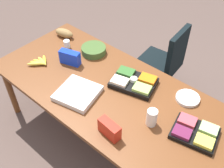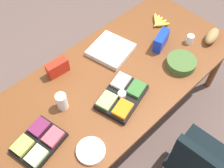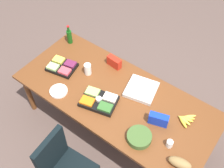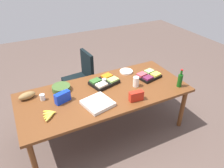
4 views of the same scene
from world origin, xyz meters
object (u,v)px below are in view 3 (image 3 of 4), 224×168
object	(u,v)px
conference_table	(115,98)
veggie_tray	(99,101)
wine_bottle	(69,36)
salad_bowl	(139,137)
paper_plate_stack	(59,91)
fruit_platter	(62,66)
chip_bag_red	(114,62)
pizza_box	(141,89)
chip_bag_blue	(158,119)
bread_loaf	(180,163)
paper_cup	(170,144)
banana_bunch	(186,119)
mayo_jar	(88,69)

from	to	relation	value
conference_table	veggie_tray	bearing A→B (deg)	-113.69
wine_bottle	salad_bowl	world-z (taller)	wine_bottle
conference_table	paper_plate_stack	xyz separation A→B (m)	(-0.59, -0.38, 0.08)
fruit_platter	chip_bag_red	xyz separation A→B (m)	(0.53, 0.45, 0.04)
conference_table	pizza_box	world-z (taller)	pizza_box
wine_bottle	fruit_platter	world-z (taller)	wine_bottle
wine_bottle	chip_bag_blue	distance (m)	1.76
pizza_box	bread_loaf	distance (m)	1.02
conference_table	chip_bag_blue	world-z (taller)	chip_bag_blue
fruit_platter	paper_cup	world-z (taller)	paper_cup
banana_bunch	paper_cup	size ratio (longest dim) A/B	2.67
banana_bunch	mayo_jar	size ratio (longest dim) A/B	1.51
wine_bottle	chip_bag_blue	bearing A→B (deg)	-13.53
banana_bunch	bread_loaf	world-z (taller)	bread_loaf
wine_bottle	fruit_platter	distance (m)	0.52
wine_bottle	paper_cup	bearing A→B (deg)	-16.59
banana_bunch	chip_bag_red	size ratio (longest dim) A/B	1.20
pizza_box	paper_cup	bearing A→B (deg)	-47.57
fruit_platter	chip_bag_blue	world-z (taller)	chip_bag_blue
conference_table	fruit_platter	xyz separation A→B (m)	(-0.83, -0.06, 0.09)
salad_bowl	wine_bottle	bearing A→B (deg)	156.83
fruit_platter	paper_plate_stack	size ratio (longest dim) A/B	1.86
fruit_platter	paper_plate_stack	world-z (taller)	fruit_platter
banana_bunch	fruit_platter	bearing A→B (deg)	-171.48
mayo_jar	pizza_box	xyz separation A→B (m)	(0.72, 0.17, -0.05)
conference_table	pizza_box	distance (m)	0.34
wine_bottle	fruit_platter	bearing A→B (deg)	-59.70
pizza_box	chip_bag_red	bearing A→B (deg)	152.02
paper_cup	mayo_jar	bearing A→B (deg)	168.51
pizza_box	chip_bag_red	size ratio (longest dim) A/B	1.80
conference_table	chip_bag_red	xyz separation A→B (m)	(-0.31, 0.39, 0.13)
conference_table	banana_bunch	xyz separation A→B (m)	(0.86, 0.19, 0.09)
mayo_jar	chip_bag_red	distance (m)	0.37
wine_bottle	salad_bowl	xyz separation A→B (m)	(1.66, -0.71, -0.08)
wine_bottle	pizza_box	bearing A→B (deg)	-5.81
pizza_box	chip_bag_red	distance (m)	0.54
chip_bag_red	wine_bottle	bearing A→B (deg)	-179.35
fruit_platter	bread_loaf	distance (m)	1.90
wine_bottle	pizza_box	world-z (taller)	wine_bottle
pizza_box	paper_plate_stack	distance (m)	1.02
fruit_platter	veggie_tray	bearing A→B (deg)	-11.00
conference_table	wine_bottle	xyz separation A→B (m)	(-1.09, 0.38, 0.18)
chip_bag_blue	chip_bag_red	size ratio (longest dim) A/B	1.10
mayo_jar	paper_cup	bearing A→B (deg)	-11.49
fruit_platter	mayo_jar	bearing A→B (deg)	22.40
banana_bunch	conference_table	bearing A→B (deg)	-167.54
mayo_jar	pizza_box	bearing A→B (deg)	13.58
wine_bottle	paper_plate_stack	world-z (taller)	wine_bottle
wine_bottle	paper_plate_stack	bearing A→B (deg)	-56.56
wine_bottle	fruit_platter	size ratio (longest dim) A/B	0.72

